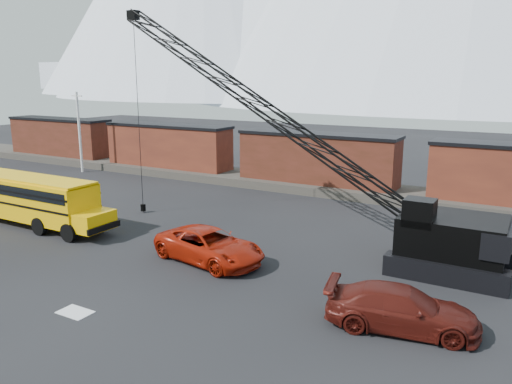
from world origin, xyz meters
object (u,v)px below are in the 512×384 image
at_px(red_pickup, 209,246).
at_px(crawler_crane, 274,116).
at_px(maroon_suv, 402,309).
at_px(school_bus, 34,199).

bearing_deg(red_pickup, crawler_crane, -0.16).
bearing_deg(maroon_suv, school_bus, 73.78).
relative_size(maroon_suv, crawler_crane, 0.24).
xyz_separation_m(red_pickup, crawler_crane, (0.97, 5.24, 6.34)).
bearing_deg(maroon_suv, red_pickup, 66.17).
bearing_deg(crawler_crane, school_bus, -158.89).
relative_size(school_bus, crawler_crane, 0.49).
distance_m(maroon_suv, crawler_crane, 13.64).
bearing_deg(crawler_crane, maroon_suv, -38.64).
xyz_separation_m(school_bus, maroon_suv, (23.76, -2.00, -0.97)).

